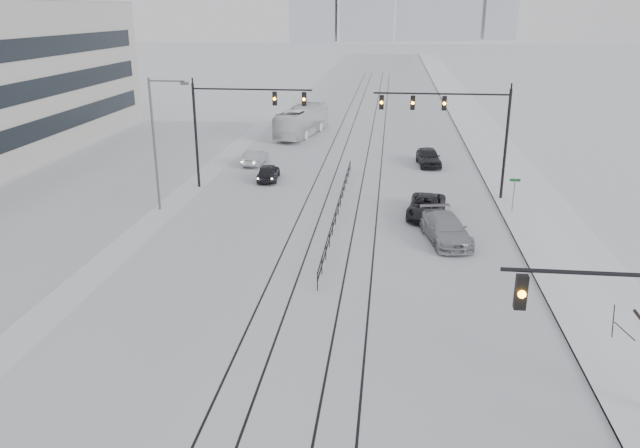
{
  "coord_description": "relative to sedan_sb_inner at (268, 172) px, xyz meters",
  "views": [
    {
      "loc": [
        3.31,
        -9.93,
        13.25
      ],
      "look_at": [
        0.02,
        18.92,
        3.2
      ],
      "focal_mm": 35.0,
      "sensor_mm": 36.0,
      "label": 1
    }
  ],
  "objects": [
    {
      "name": "sedan_sb_inner",
      "position": [
        0.0,
        0.0,
        0.0
      ],
      "size": [
        1.88,
        4.12,
        1.37
      ],
      "primitive_type": "imported",
      "rotation": [
        0.0,
        0.0,
        3.21
      ],
      "color": "black",
      "rests_on": "ground"
    },
    {
      "name": "median_fence",
      "position": [
        6.44,
        -8.46,
        -0.16
      ],
      "size": [
        0.06,
        24.0,
        1.0
      ],
      "color": "black",
      "rests_on": "ground"
    },
    {
      "name": "tram_rails",
      "position": [
        6.44,
        1.54,
        -0.66
      ],
      "size": [
        5.3,
        180.0,
        0.01
      ],
      "color": "black",
      "rests_on": "ground"
    },
    {
      "name": "box_truck",
      "position": [
        0.06,
        19.06,
        0.87
      ],
      "size": [
        4.76,
        11.46,
        3.11
      ],
      "primitive_type": "imported",
      "rotation": [
        0.0,
        0.0,
        2.94
      ],
      "color": "white",
      "rests_on": "ground"
    },
    {
      "name": "sedan_sb_outer",
      "position": [
        -2.2,
        5.19,
        -0.03
      ],
      "size": [
        1.79,
        4.11,
        1.31
      ],
      "primitive_type": "imported",
      "rotation": [
        0.0,
        0.0,
        3.04
      ],
      "color": "#9FA2A7",
      "rests_on": "ground"
    },
    {
      "name": "traffic_mast_ne",
      "position": [
        14.59,
        -3.46,
        5.08
      ],
      "size": [
        9.6,
        0.37,
        8.0
      ],
      "color": "black",
      "rests_on": "ground"
    },
    {
      "name": "road",
      "position": [
        6.44,
        21.54,
        -0.68
      ],
      "size": [
        22.0,
        260.0,
        0.02
      ],
      "primitive_type": "cube",
      "color": "silver",
      "rests_on": "ground"
    },
    {
      "name": "street_light_west",
      "position": [
        -5.77,
        -8.46,
        4.52
      ],
      "size": [
        2.73,
        0.25,
        9.0
      ],
      "color": "#595B60",
      "rests_on": "ground"
    },
    {
      "name": "parking_strip",
      "position": [
        -13.56,
        -3.46,
        -0.67
      ],
      "size": [
        14.0,
        60.0,
        0.03
      ],
      "primitive_type": "cube",
      "color": "silver",
      "rests_on": "ground"
    },
    {
      "name": "traffic_mast_nw",
      "position": [
        -2.09,
        -2.46,
        4.89
      ],
      "size": [
        9.1,
        0.37,
        8.0
      ],
      "color": "black",
      "rests_on": "ground"
    },
    {
      "name": "sidewalk_east",
      "position": [
        19.94,
        21.54,
        -0.61
      ],
      "size": [
        5.0,
        260.0,
        0.16
      ],
      "primitive_type": "cube",
      "color": "white",
      "rests_on": "ground"
    },
    {
      "name": "sedan_nb_right",
      "position": [
        13.24,
        -12.71,
        0.11
      ],
      "size": [
        3.3,
        5.8,
        1.58
      ],
      "primitive_type": "imported",
      "rotation": [
        0.0,
        0.0,
        0.21
      ],
      "color": "#98999F",
      "rests_on": "ground"
    },
    {
      "name": "street_sign",
      "position": [
        18.24,
        -6.46,
        0.92
      ],
      "size": [
        0.7,
        0.06,
        2.4
      ],
      "color": "#595B60",
      "rests_on": "ground"
    },
    {
      "name": "curb",
      "position": [
        17.49,
        21.54,
        -0.63
      ],
      "size": [
        0.1,
        260.0,
        0.12
      ],
      "primitive_type": "cube",
      "color": "gray",
      "rests_on": "ground"
    },
    {
      "name": "sedan_nb_far",
      "position": [
        13.19,
        6.55,
        0.1
      ],
      "size": [
        2.33,
        4.76,
        1.56
      ],
      "primitive_type": "imported",
      "rotation": [
        0.0,
        0.0,
        0.11
      ],
      "color": "black",
      "rests_on": "ground"
    },
    {
      "name": "sedan_nb_front",
      "position": [
        12.32,
        -8.01,
        0.02
      ],
      "size": [
        2.99,
        5.33,
        1.41
      ],
      "primitive_type": "imported",
      "rotation": [
        0.0,
        0.0,
        -0.14
      ],
      "color": "black",
      "rests_on": "ground"
    }
  ]
}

